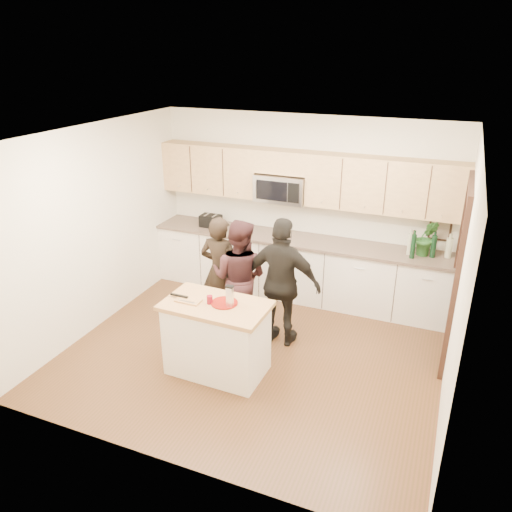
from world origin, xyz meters
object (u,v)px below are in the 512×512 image
at_px(island, 217,338).
at_px(woman_left, 220,271).
at_px(woman_right, 282,283).
at_px(toaster, 211,221).
at_px(woman_center, 239,277).

distance_m(island, woman_left, 1.19).
bearing_deg(woman_left, woman_right, 170.50).
xyz_separation_m(island, toaster, (-1.19, 2.21, 0.58)).
bearing_deg(toaster, woman_center, -50.18).
bearing_deg(woman_right, woman_left, -7.73).
distance_m(toaster, woman_left, 1.40).
height_order(toaster, woman_right, woman_right).
xyz_separation_m(island, woman_right, (0.48, 0.89, 0.39)).
bearing_deg(woman_right, toaster, -36.62).
xyz_separation_m(island, woman_left, (-0.46, 1.05, 0.32)).
height_order(toaster, woman_center, woman_center).
bearing_deg(island, woman_left, 115.24).
xyz_separation_m(toaster, woman_left, (0.73, -1.16, -0.26)).
relative_size(woman_left, woman_center, 0.98).
bearing_deg(island, woman_right, 63.13).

